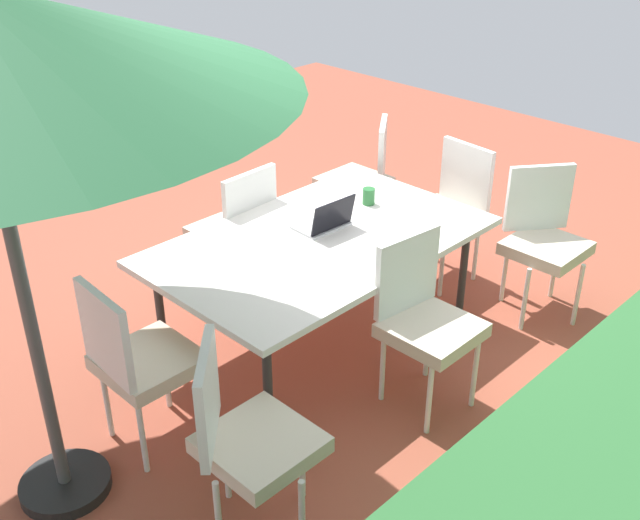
{
  "coord_description": "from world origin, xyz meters",
  "views": [
    {
      "loc": [
        2.86,
        2.81,
        2.79
      ],
      "look_at": [
        0.0,
        0.0,
        0.59
      ],
      "focal_mm": 42.67,
      "sensor_mm": 36.0,
      "label": 1
    }
  ],
  "objects_px": {
    "chair_west": "(450,207)",
    "chair_northwest": "(544,235)",
    "laptop": "(325,222)",
    "chair_north": "(424,315)",
    "dining_table": "(320,245)",
    "cup": "(369,196)",
    "chair_south": "(236,227)",
    "chair_northeast": "(245,434)",
    "chair_southwest": "(362,175)",
    "chair_east": "(137,357)"
  },
  "relations": [
    {
      "from": "dining_table",
      "to": "chair_west",
      "type": "relative_size",
      "value": 2.05
    },
    {
      "from": "chair_west",
      "to": "chair_east",
      "type": "bearing_deg",
      "value": -85.15
    },
    {
      "from": "chair_northwest",
      "to": "chair_northeast",
      "type": "xyz_separation_m",
      "value": [
        2.61,
        0.07,
        0.0
      ]
    },
    {
      "from": "chair_south",
      "to": "chair_west",
      "type": "bearing_deg",
      "value": 144.38
    },
    {
      "from": "dining_table",
      "to": "cup",
      "type": "relative_size",
      "value": 18.71
    },
    {
      "from": "dining_table",
      "to": "chair_east",
      "type": "xyz_separation_m",
      "value": [
        1.3,
        0.0,
        -0.14
      ]
    },
    {
      "from": "chair_southwest",
      "to": "chair_east",
      "type": "distance_m",
      "value": 2.66
    },
    {
      "from": "laptop",
      "to": "cup",
      "type": "xyz_separation_m",
      "value": [
        -0.46,
        -0.05,
        0.01
      ]
    },
    {
      "from": "chair_northwest",
      "to": "cup",
      "type": "height_order",
      "value": "chair_northwest"
    },
    {
      "from": "chair_northwest",
      "to": "chair_east",
      "type": "relative_size",
      "value": 1.0
    },
    {
      "from": "chair_southwest",
      "to": "chair_north",
      "type": "height_order",
      "value": "same"
    },
    {
      "from": "chair_south",
      "to": "chair_north",
      "type": "height_order",
      "value": "same"
    },
    {
      "from": "chair_north",
      "to": "chair_northwest",
      "type": "height_order",
      "value": "same"
    },
    {
      "from": "chair_south",
      "to": "chair_northeast",
      "type": "bearing_deg",
      "value": 48.61
    },
    {
      "from": "chair_northeast",
      "to": "chair_northwest",
      "type": "bearing_deg",
      "value": -44.13
    },
    {
      "from": "laptop",
      "to": "chair_northwest",
      "type": "bearing_deg",
      "value": 149.03
    },
    {
      "from": "chair_north",
      "to": "laptop",
      "type": "relative_size",
      "value": 2.94
    },
    {
      "from": "chair_northeast",
      "to": "cup",
      "type": "xyz_separation_m",
      "value": [
        -1.86,
        -0.94,
        0.24
      ]
    },
    {
      "from": "dining_table",
      "to": "cup",
      "type": "bearing_deg",
      "value": -168.17
    },
    {
      "from": "chair_west",
      "to": "chair_northwest",
      "type": "height_order",
      "value": "same"
    },
    {
      "from": "dining_table",
      "to": "chair_west",
      "type": "xyz_separation_m",
      "value": [
        -1.25,
        0.05,
        -0.14
      ]
    },
    {
      "from": "chair_southwest",
      "to": "chair_north",
      "type": "xyz_separation_m",
      "value": [
        1.24,
        1.56,
        0.0
      ]
    },
    {
      "from": "chair_west",
      "to": "chair_northeast",
      "type": "xyz_separation_m",
      "value": [
        2.54,
        0.77,
        0.0
      ]
    },
    {
      "from": "dining_table",
      "to": "chair_southwest",
      "type": "height_order",
      "value": "chair_southwest"
    },
    {
      "from": "chair_west",
      "to": "laptop",
      "type": "relative_size",
      "value": 2.94
    },
    {
      "from": "chair_northwest",
      "to": "laptop",
      "type": "bearing_deg",
      "value": -177.43
    },
    {
      "from": "dining_table",
      "to": "chair_southwest",
      "type": "bearing_deg",
      "value": -148.23
    },
    {
      "from": "chair_northeast",
      "to": "cup",
      "type": "height_order",
      "value": "chair_northeast"
    },
    {
      "from": "cup",
      "to": "chair_northeast",
      "type": "bearing_deg",
      "value": 26.73
    },
    {
      "from": "laptop",
      "to": "cup",
      "type": "distance_m",
      "value": 0.46
    },
    {
      "from": "chair_west",
      "to": "chair_northwest",
      "type": "xyz_separation_m",
      "value": [
        -0.07,
        0.7,
        0.0
      ]
    },
    {
      "from": "chair_east",
      "to": "laptop",
      "type": "height_order",
      "value": "chair_east"
    },
    {
      "from": "chair_north",
      "to": "laptop",
      "type": "xyz_separation_m",
      "value": [
        -0.11,
        -0.86,
        0.23
      ]
    },
    {
      "from": "chair_northeast",
      "to": "laptop",
      "type": "distance_m",
      "value": 1.68
    },
    {
      "from": "chair_south",
      "to": "chair_southwest",
      "type": "xyz_separation_m",
      "value": [
        -1.26,
        -0.0,
        0.0
      ]
    },
    {
      "from": "chair_southwest",
      "to": "chair_south",
      "type": "bearing_deg",
      "value": -37.08
    },
    {
      "from": "dining_table",
      "to": "laptop",
      "type": "xyz_separation_m",
      "value": [
        -0.11,
        -0.06,
        0.09
      ]
    },
    {
      "from": "chair_northeast",
      "to": "cup",
      "type": "distance_m",
      "value": 2.1
    },
    {
      "from": "chair_north",
      "to": "cup",
      "type": "bearing_deg",
      "value": 64.64
    },
    {
      "from": "chair_northwest",
      "to": "chair_northeast",
      "type": "distance_m",
      "value": 2.61
    },
    {
      "from": "chair_west",
      "to": "chair_northwest",
      "type": "bearing_deg",
      "value": 11.27
    },
    {
      "from": "chair_west",
      "to": "chair_north",
      "type": "bearing_deg",
      "value": -53.46
    },
    {
      "from": "chair_north",
      "to": "chair_west",
      "type": "relative_size",
      "value": 1.0
    },
    {
      "from": "chair_north",
      "to": "chair_northeast",
      "type": "height_order",
      "value": "same"
    },
    {
      "from": "chair_south",
      "to": "chair_east",
      "type": "relative_size",
      "value": 1.0
    },
    {
      "from": "chair_south",
      "to": "laptop",
      "type": "xyz_separation_m",
      "value": [
        -0.12,
        0.7,
        0.23
      ]
    },
    {
      "from": "chair_northeast",
      "to": "laptop",
      "type": "xyz_separation_m",
      "value": [
        -1.41,
        -0.88,
        0.23
      ]
    },
    {
      "from": "chair_south",
      "to": "cup",
      "type": "bearing_deg",
      "value": 129.34
    },
    {
      "from": "chair_south",
      "to": "chair_northeast",
      "type": "distance_m",
      "value": 2.04
    },
    {
      "from": "chair_south",
      "to": "chair_north",
      "type": "relative_size",
      "value": 1.0
    }
  ]
}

